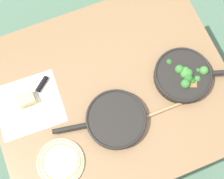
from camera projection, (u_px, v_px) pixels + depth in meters
name	position (u px, v px, depth m)	size (l,w,h in m)	color
ground_plane	(112.00, 122.00, 2.24)	(14.00, 14.00, 0.00)	#51755B
dining_table_red	(112.00, 95.00, 1.60)	(1.16, 0.98, 0.75)	olive
skillet_broccoli	(184.00, 75.00, 1.51)	(0.42, 0.28, 0.07)	black
skillet_eggs	(115.00, 120.00, 1.46)	(0.44, 0.28, 0.05)	black
wooden_spoon	(146.00, 117.00, 1.48)	(0.34, 0.04, 0.02)	tan
parchment_sheet	(29.00, 105.00, 1.50)	(0.32, 0.29, 0.00)	silver
grater_knife	(38.00, 91.00, 1.51)	(0.20, 0.17, 0.02)	silver
cheese_block	(26.00, 99.00, 1.49)	(0.08, 0.06, 0.05)	#EFD67A
dinner_plate_stack	(60.00, 162.00, 1.41)	(0.22, 0.22, 0.03)	silver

